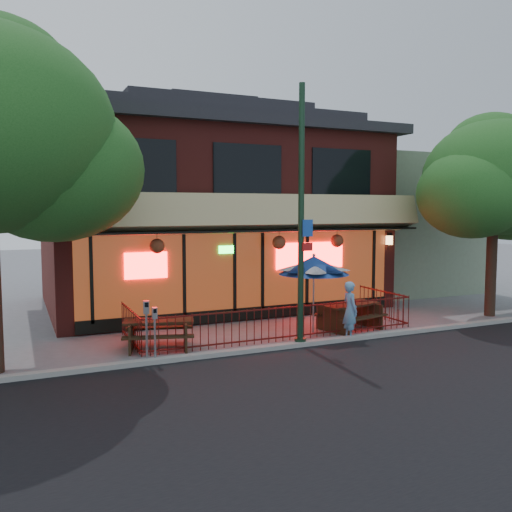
{
  "coord_description": "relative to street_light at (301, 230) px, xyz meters",
  "views": [
    {
      "loc": [
        -7.04,
        -13.12,
        3.72
      ],
      "look_at": [
        -0.24,
        2.0,
        2.26
      ],
      "focal_mm": 38.0,
      "sensor_mm": 36.0,
      "label": 1
    }
  ],
  "objects": [
    {
      "name": "street_light",
      "position": [
        0.0,
        0.0,
        0.0
      ],
      "size": [
        0.43,
        0.32,
        7.0
      ],
      "color": "#15311E",
      "rests_on": "ground"
    },
    {
      "name": "street_tree_right",
      "position": [
        8.04,
        0.99,
        1.81
      ],
      "size": [
        4.8,
        4.8,
        7.02
      ],
      "color": "#38241C",
      "rests_on": "ground"
    },
    {
      "name": "patio_fence",
      "position": [
        -0.0,
        0.91,
        -2.52
      ],
      "size": [
        8.44,
        2.62,
        1.0
      ],
      "color": "#4D1310",
      "rests_on": "ground"
    },
    {
      "name": "ground",
      "position": [
        -0.0,
        0.4,
        -3.15
      ],
      "size": [
        80.0,
        80.0,
        0.0
      ],
      "primitive_type": "plane",
      "color": "gray",
      "rests_on": "ground"
    },
    {
      "name": "neighbor_building",
      "position": [
        9.0,
        8.1,
        -0.15
      ],
      "size": [
        6.0,
        7.0,
        6.0
      ],
      "primitive_type": "cube",
      "color": "gray",
      "rests_on": "ground"
    },
    {
      "name": "pedestrian",
      "position": [
        1.64,
        0.05,
        -2.32
      ],
      "size": [
        0.45,
        0.64,
        1.66
      ],
      "primitive_type": "imported",
      "rotation": [
        0.0,
        0.0,
        1.48
      ],
      "color": "#6195C3",
      "rests_on": "ground"
    },
    {
      "name": "patio_umbrella",
      "position": [
        1.09,
        1.17,
        -1.11
      ],
      "size": [
        2.09,
        2.09,
        2.39
      ],
      "color": "gray",
      "rests_on": "ground"
    },
    {
      "name": "picnic_table_right",
      "position": [
        2.33,
        1.1,
        -2.62
      ],
      "size": [
        2.16,
        1.83,
        0.81
      ],
      "color": "#372213",
      "rests_on": "ground"
    },
    {
      "name": "parking_meter_far",
      "position": [
        -4.2,
        0.0,
        -2.12
      ],
      "size": [
        0.15,
        0.13,
        1.52
      ],
      "color": "gray",
      "rests_on": "ground"
    },
    {
      "name": "curb",
      "position": [
        -0.0,
        -0.1,
        -3.09
      ],
      "size": [
        80.0,
        0.25,
        0.12
      ],
      "primitive_type": "cube",
      "color": "#999993",
      "rests_on": "ground"
    },
    {
      "name": "picnic_table_left",
      "position": [
        -3.6,
        1.23,
        -2.64
      ],
      "size": [
        2.14,
        1.85,
        0.78
      ],
      "color": "#332212",
      "rests_on": "ground"
    },
    {
      "name": "asphalt_street",
      "position": [
        -0.0,
        -5.6,
        -3.15
      ],
      "size": [
        80.0,
        11.0,
        0.0
      ],
      "primitive_type": "cube",
      "color": "black",
      "rests_on": "ground"
    },
    {
      "name": "parking_meter_near",
      "position": [
        -4.0,
        0.0,
        -2.23
      ],
      "size": [
        0.12,
        0.1,
        1.35
      ],
      "color": "gray",
      "rests_on": "ground"
    },
    {
      "name": "restaurant_building",
      "position": [
        -0.0,
        7.51,
        0.98
      ],
      "size": [
        12.96,
        9.49,
        8.05
      ],
      "color": "maroon",
      "rests_on": "ground"
    }
  ]
}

